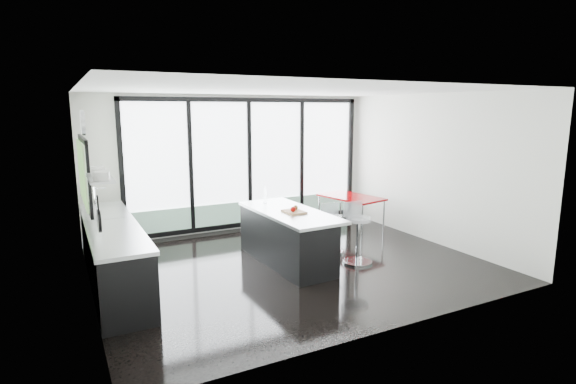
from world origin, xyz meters
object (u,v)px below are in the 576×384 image
bar_stool_near (358,240)px  red_table (351,213)px  bar_stool_far (332,234)px  island (286,237)px

bar_stool_near → red_table: bar_stool_near is taller
bar_stool_far → red_table: (1.20, 1.13, 0.02)m
bar_stool_near → bar_stool_far: bearing=96.0°
island → bar_stool_far: (0.97, 0.10, -0.11)m
bar_stool_near → bar_stool_far: size_ratio=1.16×
red_table → bar_stool_far: bearing=-136.7°
island → red_table: 2.50m
bar_stool_near → red_table: size_ratio=0.58×
bar_stool_far → island: bearing=-159.2°
island → red_table: (2.17, 1.24, -0.09)m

